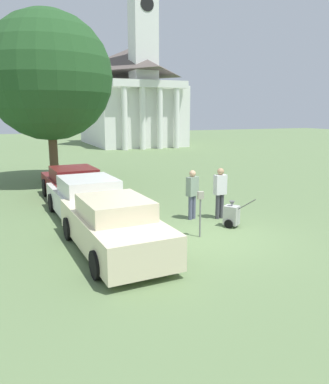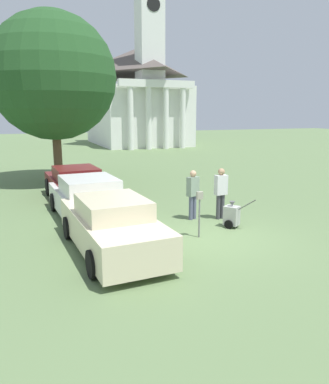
{
  "view_description": "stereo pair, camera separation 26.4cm",
  "coord_description": "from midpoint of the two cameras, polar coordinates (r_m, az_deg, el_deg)",
  "views": [
    {
      "loc": [
        -5.21,
        -8.97,
        3.56
      ],
      "look_at": [
        -0.71,
        1.67,
        1.1
      ],
      "focal_mm": 35.0,
      "sensor_mm": 36.0,
      "label": 1
    },
    {
      "loc": [
        -4.96,
        -9.07,
        3.56
      ],
      "look_at": [
        -0.71,
        1.67,
        1.1
      ],
      "focal_mm": 35.0,
      "sensor_mm": 36.0,
      "label": 2
    }
  ],
  "objects": [
    {
      "name": "ground_plane",
      "position": [
        10.95,
        6.21,
        -7.02
      ],
      "size": [
        120.0,
        120.0,
        0.0
      ],
      "primitive_type": "plane",
      "color": "#607A4C"
    },
    {
      "name": "parked_car_maroon",
      "position": [
        15.68,
        -14.18,
        1.03
      ],
      "size": [
        2.18,
        4.77,
        1.4
      ],
      "rotation": [
        0.0,
        0.0,
        0.05
      ],
      "color": "maroon",
      "rests_on": "ground_plane"
    },
    {
      "name": "person_worker",
      "position": [
        12.6,
        3.66,
        0.06
      ],
      "size": [
        0.47,
        0.36,
        1.68
      ],
      "rotation": [
        0.0,
        0.0,
        3.53
      ],
      "color": "#515670",
      "rests_on": "ground_plane"
    },
    {
      "name": "parked_car_cream",
      "position": [
        9.81,
        -8.54,
        -5.19
      ],
      "size": [
        2.11,
        4.75,
        1.46
      ],
      "rotation": [
        0.0,
        0.0,
        0.05
      ],
      "color": "beige",
      "rests_on": "ground_plane"
    },
    {
      "name": "parking_meter",
      "position": [
        10.77,
        4.79,
        -2.07
      ],
      "size": [
        0.18,
        0.09,
        1.36
      ],
      "color": "slate",
      "rests_on": "ground_plane"
    },
    {
      "name": "parked_car_white",
      "position": [
        12.9,
        -12.18,
        -1.21
      ],
      "size": [
        2.26,
        5.05,
        1.45
      ],
      "rotation": [
        0.0,
        0.0,
        0.05
      ],
      "color": "silver",
      "rests_on": "ground_plane"
    },
    {
      "name": "shade_tree",
      "position": [
        20.07,
        -17.6,
        16.41
      ],
      "size": [
        6.23,
        6.23,
        8.41
      ],
      "color": "brown",
      "rests_on": "ground_plane"
    },
    {
      "name": "person_supervisor",
      "position": [
        12.76,
        7.88,
        0.31
      ],
      "size": [
        0.44,
        0.25,
        1.74
      ],
      "rotation": [
        0.0,
        0.0,
        3.23
      ],
      "color": "#3F3F47",
      "rests_on": "ground_plane"
    },
    {
      "name": "equipment_cart",
      "position": [
        12.01,
        9.57,
        -3.47
      ],
      "size": [
        0.72,
        0.92,
        1.0
      ],
      "rotation": [
        0.0,
        0.0,
        0.6
      ],
      "color": "#B2B2AD",
      "rests_on": "ground_plane"
    },
    {
      "name": "church",
      "position": [
        43.38,
        -5.34,
        14.98
      ],
      "size": [
        9.24,
        13.56,
        22.69
      ],
      "color": "white",
      "rests_on": "ground_plane"
    }
  ]
}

